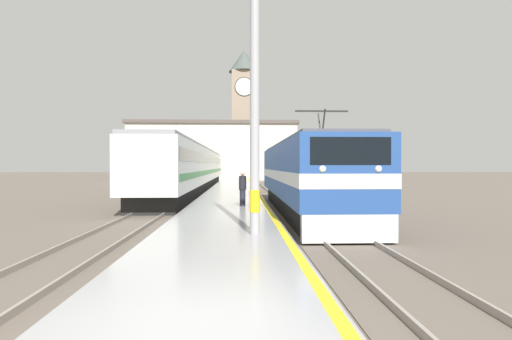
{
  "coord_description": "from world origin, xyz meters",
  "views": [
    {
      "loc": [
        0.52,
        -4.78,
        2.3
      ],
      "look_at": [
        1.66,
        23.07,
        1.97
      ],
      "focal_mm": 28.0,
      "sensor_mm": 36.0,
      "label": 1
    }
  ],
  "objects": [
    {
      "name": "locomotive_train",
      "position": [
        3.65,
        14.34,
        1.76
      ],
      "size": [
        2.92,
        16.16,
        4.4
      ],
      "color": "black",
      "rests_on": "ground"
    },
    {
      "name": "rail_track_near",
      "position": [
        3.65,
        25.0,
        0.03
      ],
      "size": [
        2.84,
        140.0,
        0.16
      ],
      "color": "#60564C",
      "rests_on": "ground"
    },
    {
      "name": "rail_track_far",
      "position": [
        -3.61,
        25.0,
        0.03
      ],
      "size": [
        2.83,
        140.0,
        0.16
      ],
      "color": "#60564C",
      "rests_on": "ground"
    },
    {
      "name": "clock_tower",
      "position": [
        1.36,
        69.57,
        12.74
      ],
      "size": [
        5.67,
        5.67,
        23.73
      ],
      "color": "gray",
      "rests_on": "ground"
    },
    {
      "name": "person_on_platform",
      "position": [
        0.65,
        13.36,
        1.27
      ],
      "size": [
        0.34,
        0.34,
        1.58
      ],
      "color": "#23232D",
      "rests_on": "platform"
    },
    {
      "name": "ground_plane",
      "position": [
        0.0,
        30.0,
        0.0
      ],
      "size": [
        200.0,
        200.0,
        0.0
      ],
      "primitive_type": "plane",
      "color": "#60564C"
    },
    {
      "name": "catenary_mast",
      "position": [
        1.05,
        5.89,
        4.42
      ],
      "size": [
        3.03,
        0.27,
        7.92
      ],
      "color": "#9E9EA3",
      "rests_on": "platform"
    },
    {
      "name": "station_building",
      "position": [
        -3.62,
        58.04,
        4.57
      ],
      "size": [
        26.24,
        6.91,
        9.09
      ],
      "color": "beige",
      "rests_on": "ground"
    },
    {
      "name": "passenger_train",
      "position": [
        -3.61,
        32.22,
        2.08
      ],
      "size": [
        2.92,
        39.24,
        3.85
      ],
      "color": "black",
      "rests_on": "ground"
    },
    {
      "name": "platform",
      "position": [
        0.0,
        25.0,
        0.22
      ],
      "size": [
        3.75,
        140.0,
        0.44
      ],
      "color": "#999999",
      "rests_on": "ground"
    }
  ]
}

